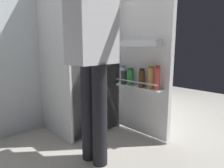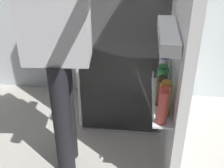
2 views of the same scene
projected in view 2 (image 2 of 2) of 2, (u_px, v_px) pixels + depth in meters
The scene contains 3 objects.
ground_plane at pixel (118, 153), 2.23m from camera, with size 6.18×6.18×0.00m, color #B7B2A8.
refrigerator at pixel (129, 21), 2.22m from camera, with size 0.73×1.27×1.74m.
person at pixel (58, 34), 1.66m from camera, with size 0.55×0.68×1.66m.
Camera 2 is at (0.13, -1.64, 1.60)m, focal length 47.38 mm.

